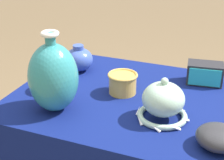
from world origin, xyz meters
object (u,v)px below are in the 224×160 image
at_px(vase_dome_bell, 163,102).
at_px(pot_squat_rose, 52,82).
at_px(vase_tall_bulbous, 53,77).
at_px(bowl_shallow_charcoal, 218,137).
at_px(cup_wide_ochre, 123,83).
at_px(jar_round_cobalt, 79,59).
at_px(mosaic_tile_box, 205,73).

bearing_deg(vase_dome_bell, pot_squat_rose, 173.80).
xyz_separation_m(vase_tall_bulbous, bowl_shallow_charcoal, (0.63, -0.02, -0.10)).
bearing_deg(cup_wide_ochre, jar_round_cobalt, 152.49).
bearing_deg(mosaic_tile_box, vase_tall_bulbous, -146.15).
distance_m(vase_tall_bulbous, vase_dome_bell, 0.43).
relative_size(bowl_shallow_charcoal, jar_round_cobalt, 1.07).
distance_m(mosaic_tile_box, pot_squat_rose, 0.69).
bearing_deg(vase_dome_bell, bowl_shallow_charcoal, -26.99).
xyz_separation_m(vase_dome_bell, cup_wide_ochre, (-0.21, 0.14, -0.02)).
relative_size(bowl_shallow_charcoal, cup_wide_ochre, 1.14).
xyz_separation_m(vase_tall_bulbous, cup_wide_ochre, (0.20, 0.23, -0.09)).
bearing_deg(bowl_shallow_charcoal, pot_squat_rose, 167.20).
height_order(bowl_shallow_charcoal, jar_round_cobalt, jar_round_cobalt).
relative_size(mosaic_tile_box, pot_squat_rose, 1.48).
bearing_deg(pot_squat_rose, mosaic_tile_box, 27.36).
relative_size(vase_dome_bell, mosaic_tile_box, 1.19).
height_order(vase_dome_bell, mosaic_tile_box, vase_dome_bell).
relative_size(bowl_shallow_charcoal, pot_squat_rose, 1.29).
xyz_separation_m(mosaic_tile_box, bowl_shallow_charcoal, (0.11, -0.48, -0.01)).
height_order(vase_dome_bell, pot_squat_rose, vase_dome_bell).
bearing_deg(jar_round_cobalt, pot_squat_rose, -93.04).
distance_m(vase_tall_bulbous, cup_wide_ochre, 0.32).
height_order(bowl_shallow_charcoal, cup_wide_ochre, cup_wide_ochre).
xyz_separation_m(bowl_shallow_charcoal, jar_round_cobalt, (-0.71, 0.40, 0.02)).
height_order(pot_squat_rose, cup_wide_ochre, cup_wide_ochre).
relative_size(vase_tall_bulbous, jar_round_cobalt, 2.30).
distance_m(bowl_shallow_charcoal, pot_squat_rose, 0.74).
height_order(vase_tall_bulbous, pot_squat_rose, vase_tall_bulbous).
xyz_separation_m(mosaic_tile_box, pot_squat_rose, (-0.61, -0.32, -0.01)).
bearing_deg(bowl_shallow_charcoal, cup_wide_ochre, 149.33).
xyz_separation_m(vase_dome_bell, pot_squat_rose, (-0.51, 0.06, -0.03)).
bearing_deg(bowl_shallow_charcoal, mosaic_tile_box, 103.03).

